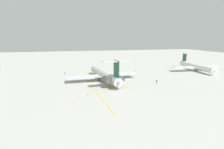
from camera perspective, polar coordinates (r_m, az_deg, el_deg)
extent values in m
plane|color=#B7B5AD|center=(82.26, -6.64, -2.80)|extent=(397.48, 397.48, 0.00)
cylinder|color=silver|center=(86.19, -2.58, 0.13)|extent=(36.00, 8.52, 3.82)
cone|color=silver|center=(103.00, -5.80, 2.04)|extent=(4.43, 4.16, 3.67)
cone|color=silver|center=(69.83, 2.16, -2.42)|extent=(5.95, 3.96, 3.25)
cube|color=orange|center=(86.37, -2.58, -0.43)|extent=(35.22, 8.49, 0.84)
cube|color=silver|center=(84.52, -9.10, -0.72)|extent=(6.41, 16.08, 0.38)
cube|color=silver|center=(90.62, 3.17, 0.28)|extent=(9.54, 16.87, 0.38)
cylinder|color=#515156|center=(73.78, -1.75, -1.67)|extent=(5.03, 2.83, 2.22)
cube|color=silver|center=(73.99, -1.27, -1.63)|extent=(3.00, 1.59, 0.46)
cylinder|color=#515156|center=(76.00, 2.61, -1.27)|extent=(5.03, 2.83, 2.22)
cube|color=silver|center=(75.73, 2.16, -1.31)|extent=(3.00, 1.59, 0.46)
cube|color=#195133|center=(70.92, 1.43, 1.91)|extent=(5.18, 1.06, 6.76)
cube|color=silver|center=(68.96, -0.79, 4.24)|extent=(4.29, 6.00, 0.27)
cube|color=silver|center=(71.32, 3.84, 4.47)|extent=(4.29, 6.00, 0.27)
cylinder|color=black|center=(96.75, -4.66, 0.36)|extent=(0.42, 0.42, 2.90)
cylinder|color=black|center=(84.54, -4.27, -1.33)|extent=(0.42, 0.42, 2.90)
cylinder|color=black|center=(86.48, -0.40, -1.00)|extent=(0.42, 0.42, 2.90)
cylinder|color=white|center=(123.38, 25.66, 2.40)|extent=(30.90, 5.06, 3.68)
cone|color=white|center=(111.64, 30.32, 1.04)|extent=(3.16, 3.63, 3.49)
cube|color=white|center=(128.91, 28.81, 2.30)|extent=(5.98, 14.27, 0.44)
cube|color=white|center=(118.36, 22.19, 2.15)|extent=(5.98, 14.27, 0.44)
cube|color=#195133|center=(133.39, 22.51, 5.20)|extent=(4.03, 0.55, 5.02)
cylinder|color=black|center=(123.62, 25.59, 1.67)|extent=(0.44, 0.44, 2.47)
cylinder|color=black|center=(104.20, -15.03, 0.25)|extent=(0.10, 0.10, 0.85)
cylinder|color=black|center=(104.32, -15.09, 0.26)|extent=(0.10, 0.10, 0.85)
cylinder|color=gray|center=(104.11, -15.08, 0.67)|extent=(0.28, 0.28, 0.67)
sphere|color=#DBB28E|center=(104.03, -15.10, 0.92)|extent=(0.26, 0.26, 0.26)
cylinder|color=gray|center=(103.97, -15.01, 0.67)|extent=(0.08, 0.08, 0.57)
cylinder|color=gray|center=(104.25, -15.15, 0.70)|extent=(0.08, 0.08, 0.57)
cylinder|color=black|center=(104.78, 7.48, 0.62)|extent=(0.10, 0.10, 0.80)
cylinder|color=black|center=(104.91, 7.52, 0.63)|extent=(0.10, 0.10, 0.80)
cylinder|color=#262628|center=(104.71, 7.51, 1.01)|extent=(0.27, 0.27, 0.63)
sphere|color=#DBB28E|center=(104.62, 7.52, 1.25)|extent=(0.25, 0.25, 0.25)
cylinder|color=#262628|center=(104.55, 7.47, 1.01)|extent=(0.07, 0.07, 0.54)
cylinder|color=#262628|center=(104.85, 7.56, 1.04)|extent=(0.07, 0.07, 0.54)
cylinder|color=black|center=(83.59, 14.28, -2.55)|extent=(0.11, 0.11, 0.86)
cylinder|color=black|center=(83.55, 14.38, -2.57)|extent=(0.11, 0.11, 0.86)
cylinder|color=#262628|center=(83.38, 14.36, -2.05)|extent=(0.29, 0.29, 0.68)
sphere|color=#8C6647|center=(83.27, 14.38, -1.73)|extent=(0.27, 0.27, 0.27)
cylinder|color=#262628|center=(83.43, 14.24, -2.01)|extent=(0.08, 0.08, 0.58)
cylinder|color=#262628|center=(83.32, 14.48, -2.04)|extent=(0.08, 0.08, 0.58)
cone|color=#EA590F|center=(65.38, -7.95, -6.51)|extent=(0.40, 0.40, 0.55)
cone|color=#EA590F|center=(63.96, -10.92, -7.04)|extent=(0.40, 0.40, 0.55)
cube|color=gold|center=(85.77, -7.79, -2.21)|extent=(80.14, 6.47, 0.01)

